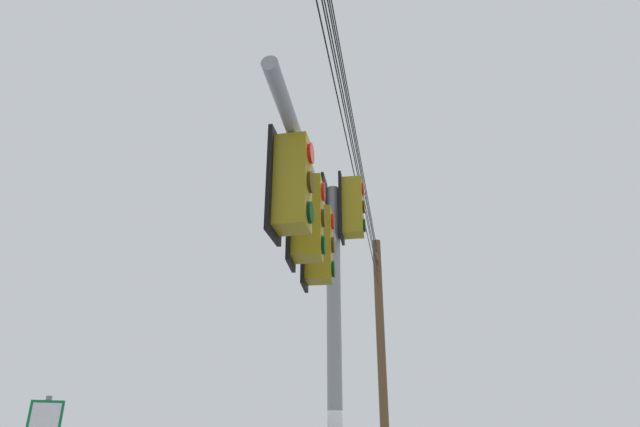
# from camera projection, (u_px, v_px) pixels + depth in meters

# --- Properties ---
(signal_mast_assembly) EXTENTS (3.12, 3.52, 5.88)m
(signal_mast_assembly) POSITION_uv_depth(u_px,v_px,m) (323.00, 260.00, 6.64)
(signal_mast_assembly) COLOR gray
(signal_mast_assembly) RESTS_ON ground
(utility_pole_wooden) EXTENTS (1.58, 1.72, 9.96)m
(utility_pole_wooden) POSITION_uv_depth(u_px,v_px,m) (382.00, 361.00, 20.32)
(utility_pole_wooden) COLOR brown
(utility_pole_wooden) RESTS_ON ground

